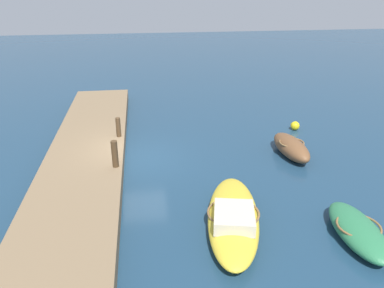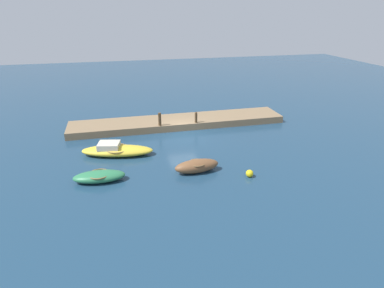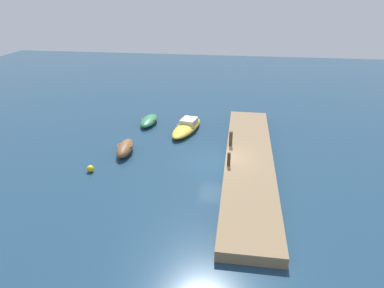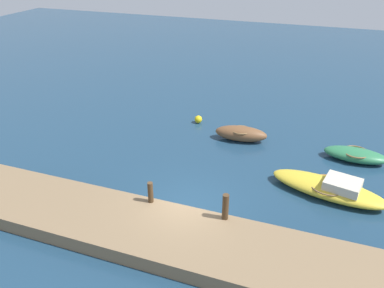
% 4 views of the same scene
% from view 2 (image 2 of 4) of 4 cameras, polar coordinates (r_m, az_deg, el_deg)
% --- Properties ---
extents(ground_plane, '(84.00, 84.00, 0.00)m').
position_cam_2_polar(ground_plane, '(27.15, -1.54, 1.85)').
color(ground_plane, navy).
extents(dock_platform, '(18.84, 3.22, 0.60)m').
position_cam_2_polar(dock_platform, '(29.04, -2.45, 3.89)').
color(dock_platform, '#846B4C').
rests_on(dock_platform, ground_plane).
extents(rowboat_green, '(3.14, 1.41, 0.64)m').
position_cam_2_polar(rowboat_green, '(20.44, -15.98, -5.49)').
color(rowboat_green, '#2D7A4C').
rests_on(rowboat_green, ground_plane).
extents(dinghy_brown, '(2.98, 1.30, 0.84)m').
position_cam_2_polar(dinghy_brown, '(20.69, 0.86, -3.86)').
color(dinghy_brown, brown).
rests_on(dinghy_brown, ground_plane).
extents(motorboat_yellow, '(5.27, 2.66, 0.94)m').
position_cam_2_polar(motorboat_yellow, '(23.66, -13.13, -1.04)').
color(motorboat_yellow, gold).
rests_on(motorboat_yellow, ground_plane).
extents(mooring_post_west, '(0.22, 0.22, 0.91)m').
position_cam_2_polar(mooring_post_west, '(27.81, 0.71, 4.68)').
color(mooring_post_west, '#47331E').
rests_on(mooring_post_west, dock_platform).
extents(mooring_post_mid_west, '(0.25, 0.25, 1.09)m').
position_cam_2_polar(mooring_post_mid_west, '(27.21, -5.69, 4.35)').
color(mooring_post_mid_west, '#47331E').
rests_on(mooring_post_mid_west, dock_platform).
extents(marker_buoy, '(0.47, 0.47, 0.47)m').
position_cam_2_polar(marker_buoy, '(20.51, 10.08, -5.11)').
color(marker_buoy, yellow).
rests_on(marker_buoy, ground_plane).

